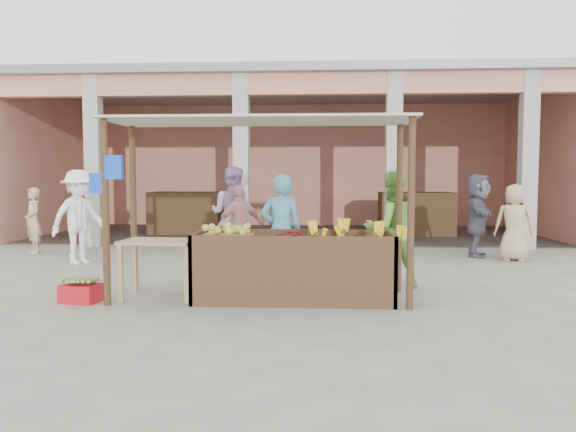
# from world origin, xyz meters

# --- Properties ---
(ground) EXTENTS (60.00, 60.00, 0.00)m
(ground) POSITION_xyz_m (0.00, 0.00, 0.00)
(ground) COLOR slate
(ground) RESTS_ON ground
(market_building) EXTENTS (14.40, 6.40, 4.20)m
(market_building) POSITION_xyz_m (0.05, 8.93, 2.70)
(market_building) COLOR #E18B75
(market_building) RESTS_ON ground
(fruit_stall) EXTENTS (2.60, 0.95, 0.80)m
(fruit_stall) POSITION_xyz_m (0.50, 0.00, 0.40)
(fruit_stall) COLOR #4C301E
(fruit_stall) RESTS_ON ground
(stall_awning) EXTENTS (4.09, 1.35, 2.39)m
(stall_awning) POSITION_xyz_m (-0.01, 0.06, 1.98)
(stall_awning) COLOR #4C301E
(stall_awning) RESTS_ON ground
(banana_heap) EXTENTS (1.23, 0.67, 0.22)m
(banana_heap) POSITION_xyz_m (1.31, -0.01, 0.91)
(banana_heap) COLOR yellow
(banana_heap) RESTS_ON fruit_stall
(melon_tray) EXTENTS (0.67, 0.58, 0.19)m
(melon_tray) POSITION_xyz_m (-0.40, 0.04, 0.89)
(melon_tray) COLOR #9A764F
(melon_tray) RESTS_ON fruit_stall
(berry_heap) EXTENTS (0.45, 0.37, 0.14)m
(berry_heap) POSITION_xyz_m (0.48, 0.04, 0.87)
(berry_heap) COLOR maroon
(berry_heap) RESTS_ON fruit_stall
(side_table) EXTENTS (1.02, 0.73, 0.79)m
(side_table) POSITION_xyz_m (-1.31, 0.02, 0.65)
(side_table) COLOR tan
(side_table) RESTS_ON ground
(papaya_pile) EXTENTS (0.69, 0.39, 0.20)m
(papaya_pile) POSITION_xyz_m (-1.31, 0.02, 0.88)
(papaya_pile) COLOR #4B8029
(papaya_pile) RESTS_ON side_table
(red_crate) EXTENTS (0.52, 0.41, 0.24)m
(red_crate) POSITION_xyz_m (-2.26, -0.31, 0.12)
(red_crate) COLOR red
(red_crate) RESTS_ON ground
(plantain_bundle) EXTENTS (0.38, 0.27, 0.08)m
(plantain_bundle) POSITION_xyz_m (-2.26, -0.31, 0.28)
(plantain_bundle) COLOR olive
(plantain_bundle) RESTS_ON red_crate
(produce_sacks) EXTENTS (0.75, 0.47, 0.57)m
(produce_sacks) POSITION_xyz_m (2.52, 5.25, 0.29)
(produce_sacks) COLOR maroon
(produce_sacks) RESTS_ON ground
(vendor_blue) EXTENTS (0.72, 0.57, 1.78)m
(vendor_blue) POSITION_xyz_m (0.27, 0.91, 0.89)
(vendor_blue) COLOR #4AA4C2
(vendor_blue) RESTS_ON ground
(vendor_green) EXTENTS (0.97, 0.71, 1.81)m
(vendor_green) POSITION_xyz_m (1.89, 0.97, 0.90)
(vendor_green) COLOR #71B642
(vendor_green) RESTS_ON ground
(motorcycle) EXTENTS (1.13, 1.81, 0.89)m
(motorcycle) POSITION_xyz_m (0.35, 1.92, 0.45)
(motorcycle) COLOR maroon
(motorcycle) RESTS_ON ground
(shopper_a) EXTENTS (1.19, 1.36, 1.90)m
(shopper_a) POSITION_xyz_m (-3.68, 2.90, 0.95)
(shopper_a) COLOR white
(shopper_a) RESTS_ON ground
(shopper_b) EXTENTS (1.05, 0.93, 1.59)m
(shopper_b) POSITION_xyz_m (-0.60, 2.62, 0.80)
(shopper_b) COLOR tan
(shopper_b) RESTS_ON ground
(shopper_c) EXTENTS (0.88, 0.66, 1.66)m
(shopper_c) POSITION_xyz_m (4.60, 3.75, 0.83)
(shopper_c) COLOR tan
(shopper_c) RESTS_ON ground
(shopper_d) EXTENTS (1.08, 1.77, 1.79)m
(shopper_d) POSITION_xyz_m (4.05, 4.29, 0.90)
(shopper_d) COLOR #50505D
(shopper_d) RESTS_ON ground
(shopper_e) EXTENTS (0.68, 0.67, 1.46)m
(shopper_e) POSITION_xyz_m (-5.27, 4.22, 0.73)
(shopper_e) COLOR tan
(shopper_e) RESTS_ON ground
(shopper_f) EXTENTS (1.08, 0.79, 2.00)m
(shopper_f) POSITION_xyz_m (-0.88, 3.53, 1.00)
(shopper_f) COLOR #9F7CA9
(shopper_f) RESTS_ON ground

